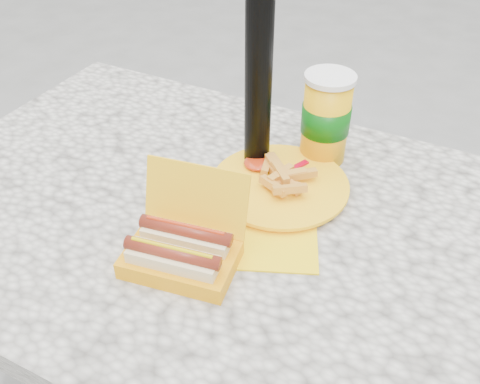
% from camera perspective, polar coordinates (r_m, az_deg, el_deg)
% --- Properties ---
extents(picnic_table, '(1.20, 0.80, 0.75)m').
position_cam_1_polar(picnic_table, '(1.04, -2.19, -6.59)').
color(picnic_table, beige).
rests_on(picnic_table, ground).
extents(hotdog_box, '(0.20, 0.18, 0.14)m').
position_cam_1_polar(hotdog_box, '(0.85, -6.25, -6.12)').
color(hotdog_box, yellow).
rests_on(hotdog_box, picnic_table).
extents(fries_plate, '(0.27, 0.38, 0.05)m').
position_cam_1_polar(fries_plate, '(1.00, 4.02, 0.54)').
color(fries_plate, yellow).
rests_on(fries_plate, picnic_table).
extents(soda_cup, '(0.10, 0.10, 0.18)m').
position_cam_1_polar(soda_cup, '(1.06, 9.14, 7.80)').
color(soda_cup, '#FFB40A').
rests_on(soda_cup, picnic_table).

